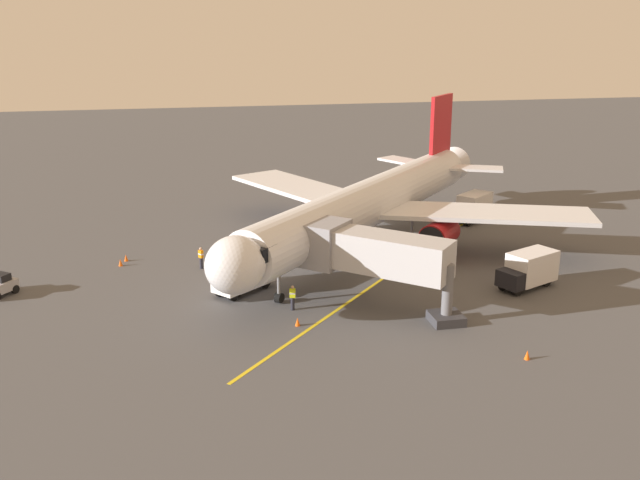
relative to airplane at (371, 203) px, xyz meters
name	(u,v)px	position (x,y,z in m)	size (l,w,h in m)	color
ground_plane	(374,251)	(-0.22, 0.56, -4.00)	(220.00, 220.00, 0.00)	#4C4C4F
apron_lead_in_line	(390,274)	(0.19, 6.21, -4.00)	(0.24, 40.00, 0.01)	yellow
airplane	(371,203)	(0.00, 0.00, 0.00)	(32.64, 33.45, 11.50)	silver
jet_bridge	(367,252)	(3.63, 11.96, -0.24)	(9.77, 9.18, 5.40)	#B7B7BC
ground_crew_marshaller	(293,297)	(8.59, 11.64, -3.12)	(0.45, 0.34, 1.71)	#23232D
ground_crew_wing_walker	(201,258)	(14.07, 1.97, -3.12)	(0.43, 0.47, 1.71)	#23232D
box_truck_portside	(472,207)	(-11.99, -6.63, -2.62)	(4.82, 4.37, 2.62)	#9E9EA3
box_truck_starboard_side	(244,273)	(11.31, 7.59, -2.62)	(4.79, 4.44, 2.62)	white
box_truck_rear_apron	(528,269)	(-8.53, 11.05, -2.62)	(5.00, 3.66, 2.62)	black
safety_cone_nose_left	(527,355)	(-3.10, 21.56, -3.73)	(0.32, 0.32, 0.55)	#F2590F
safety_cone_nose_right	(120,263)	(20.22, 0.05, -3.73)	(0.32, 0.32, 0.55)	#F2590F
safety_cone_wing_port	(126,258)	(19.85, -1.10, -3.73)	(0.32, 0.32, 0.55)	#F2590F
safety_cone_wing_starboard	(298,322)	(8.74, 14.27, -3.73)	(0.32, 0.32, 0.55)	#F2590F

